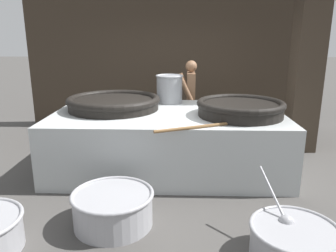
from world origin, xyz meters
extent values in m
plane|color=#474442|center=(0.00, 0.00, 0.00)|extent=(60.00, 60.00, 0.00)
cube|color=#382D23|center=(0.00, 2.66, 1.86)|extent=(6.48, 0.24, 3.72)
cube|color=#382D23|center=(2.37, 0.95, 1.86)|extent=(0.47, 0.47, 3.72)
cube|color=#B2B7B7|center=(0.00, 0.00, 0.44)|extent=(3.45, 1.98, 0.89)
cylinder|color=black|center=(-0.86, 0.17, 0.96)|extent=(1.40, 1.40, 0.15)
torus|color=black|center=(-0.86, 0.17, 1.04)|extent=(1.46, 1.46, 0.11)
cylinder|color=black|center=(1.05, -0.22, 0.98)|extent=(1.21, 1.21, 0.18)
torus|color=black|center=(1.05, -0.22, 1.07)|extent=(1.26, 1.26, 0.10)
cylinder|color=gray|center=(0.00, 0.74, 1.12)|extent=(0.44, 0.44, 0.46)
torus|color=gray|center=(0.00, 0.74, 1.35)|extent=(0.47, 0.47, 0.03)
cylinder|color=brown|center=(0.47, -0.89, 0.91)|extent=(1.20, 0.57, 0.04)
cube|color=brown|center=(1.00, -0.65, 0.90)|extent=(0.15, 0.14, 0.02)
cylinder|color=brown|center=(0.39, 1.30, 0.39)|extent=(0.12, 0.12, 0.77)
cylinder|color=brown|center=(0.39, 1.47, 0.39)|extent=(0.12, 0.12, 0.77)
cube|color=#4C663F|center=(0.39, 1.38, 0.54)|extent=(0.19, 0.24, 0.50)
cube|color=brown|center=(0.39, 1.38, 1.06)|extent=(0.15, 0.47, 0.57)
cylinder|color=brown|center=(0.29, 1.15, 1.05)|extent=(0.31, 0.10, 0.53)
cylinder|color=brown|center=(0.30, 1.62, 1.05)|extent=(0.31, 0.10, 0.53)
sphere|color=brown|center=(0.39, 1.38, 1.46)|extent=(0.22, 0.22, 0.22)
cylinder|color=#9E9EA3|center=(1.22, -2.23, 0.16)|extent=(0.78, 0.78, 0.33)
torus|color=#9E9EA3|center=(1.22, -2.23, 0.33)|extent=(0.82, 0.82, 0.04)
cylinder|color=orange|center=(1.22, -2.23, 0.24)|extent=(0.69, 0.69, 0.08)
cylinder|color=orange|center=(1.23, -2.07, 0.29)|extent=(0.06, 0.04, 0.02)
cylinder|color=orange|center=(1.21, -2.19, 0.29)|extent=(0.06, 0.06, 0.03)
cylinder|color=orange|center=(1.23, -2.22, 0.29)|extent=(0.06, 0.05, 0.03)
cylinder|color=orange|center=(1.32, -2.06, 0.29)|extent=(0.05, 0.06, 0.03)
cylinder|color=orange|center=(1.41, -2.32, 0.29)|extent=(0.03, 0.05, 0.03)
cylinder|color=orange|center=(1.17, -2.12, 0.30)|extent=(0.06, 0.07, 0.04)
cylinder|color=orange|center=(1.23, -2.30, 0.30)|extent=(0.04, 0.04, 0.04)
cylinder|color=orange|center=(1.00, -2.34, 0.30)|extent=(0.05, 0.05, 0.04)
cylinder|color=orange|center=(1.07, -2.10, 0.30)|extent=(0.06, 0.06, 0.04)
cylinder|color=orange|center=(1.33, -2.19, 0.29)|extent=(0.04, 0.05, 0.03)
cylinder|color=orange|center=(0.99, -2.23, 0.29)|extent=(0.06, 0.05, 0.03)
cylinder|color=orange|center=(1.08, -2.30, 0.29)|extent=(0.04, 0.04, 0.03)
cylinder|color=orange|center=(1.12, -2.22, 0.30)|extent=(0.06, 0.06, 0.04)
cylinder|color=orange|center=(1.24, -2.20, 0.30)|extent=(0.07, 0.06, 0.04)
sphere|color=#9E9EA3|center=(1.18, -2.10, 0.31)|extent=(0.14, 0.14, 0.14)
cylinder|color=#9E9EA3|center=(1.11, -1.86, 0.49)|extent=(0.18, 0.51, 0.38)
cylinder|color=#9E9EA3|center=(-0.54, -1.69, 0.18)|extent=(0.86, 0.86, 0.36)
torus|color=#9E9EA3|center=(-0.54, -1.69, 0.36)|extent=(0.90, 0.90, 0.04)
cylinder|color=tan|center=(-0.54, -1.69, 0.26)|extent=(0.75, 0.75, 0.09)
camera|label=1|loc=(0.16, -4.87, 1.99)|focal=35.00mm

